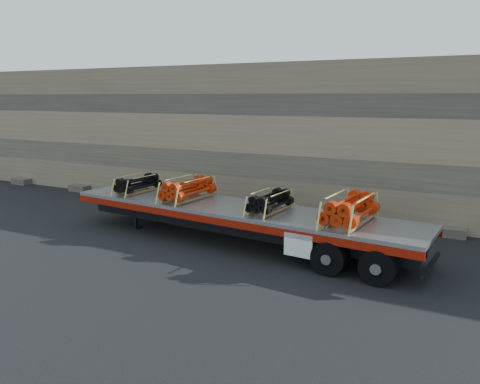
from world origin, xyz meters
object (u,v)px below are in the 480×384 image
Objects in this scene: bundle_midfront at (188,189)px; bundle_midrear at (270,202)px; bundle_front at (138,184)px; bundle_rear at (350,210)px; trailer at (235,224)px.

bundle_midrear is (3.72, -0.35, -0.07)m from bundle_midfront.
bundle_front reaches higher than bundle_midrear.
bundle_midfront reaches higher than bundle_midrear.
bundle_midfront is at bearing 180.00° from bundle_rear.
bundle_front reaches higher than trailer.
bundle_rear reaches higher than bundle_midfront.
trailer is 4.60m from bundle_rear.
bundle_midrear is at bearing 180.00° from bundle_rear.
bundle_midfront is (2.73, -0.26, 0.07)m from bundle_front.
bundle_midfront is 1.20× the size of bundle_midrear.
trailer is 6.12× the size of bundle_midfront.
trailer is at bearing -0.00° from bundle_midfront.
bundle_midfront is at bearing 180.00° from bundle_midrear.
bundle_midrear is at bearing -0.00° from bundle_front.
bundle_front is 6.48m from bundle_midrear.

